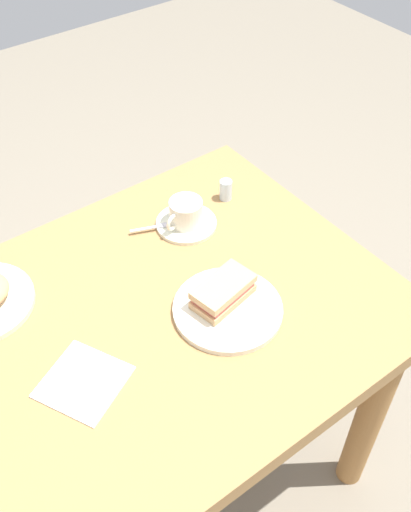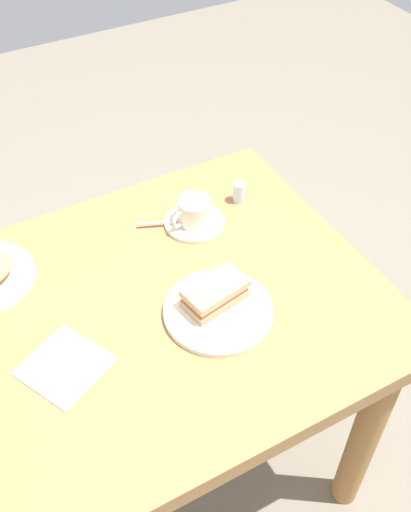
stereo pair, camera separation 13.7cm
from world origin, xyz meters
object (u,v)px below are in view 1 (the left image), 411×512
coffee_saucer (186,223)px  sandwich_front (223,292)px  dining_table (164,347)px  sandwich_plate (228,309)px  spoon (156,226)px  coffee_cup (185,212)px  salt_shaker (226,190)px  napkin (83,382)px

coffee_saucer → sandwich_front: bearing=71.9°
dining_table → sandwich_plate: size_ratio=4.19×
coffee_saucer → spoon: bearing=-21.7°
dining_table → coffee_cup: size_ratio=9.08×
coffee_saucer → salt_shaker: bearing=-170.5°
coffee_cup → salt_shaker: 0.15m
dining_table → spoon: (-0.13, -0.22, 0.15)m
sandwich_plate → napkin: sandwich_plate is taller
coffee_saucer → spoon: 0.08m
coffee_cup → spoon: coffee_cup is taller
dining_table → sandwich_plate: sandwich_plate is taller
dining_table → sandwich_front: bearing=150.8°
dining_table → napkin: bearing=15.8°
coffee_saucer → napkin: bearing=30.9°
sandwich_front → spoon: (-0.01, -0.29, -0.03)m
coffee_saucer → salt_shaker: (-0.14, -0.02, 0.02)m
sandwich_plate → coffee_saucer: 0.30m
spoon → napkin: size_ratio=0.64×
coffee_cup → salt_shaker: bearing=-170.4°
coffee_cup → napkin: bearing=30.9°
sandwich_plate → sandwich_front: size_ratio=1.58×
sandwich_front → coffee_cup: coffee_cup is taller
spoon → salt_shaker: salt_shaker is taller
sandwich_plate → sandwich_front: 0.04m
sandwich_plate → coffee_saucer: bearing=-107.7°
sandwich_plate → dining_table: bearing=-38.5°
coffee_saucer → napkin: size_ratio=1.02×
coffee_saucer → napkin: 0.50m
sandwich_front → coffee_cup: 0.27m
sandwich_front → coffee_cup: (-0.08, -0.26, 0.01)m
dining_table → coffee_saucer: (-0.20, -0.19, 0.14)m
dining_table → salt_shaker: 0.44m
dining_table → coffee_cup: 0.33m
spoon → napkin: 0.46m
sandwich_plate → coffee_cup: size_ratio=2.17×
sandwich_plate → salt_shaker: 0.39m
coffee_saucer → dining_table: bearing=43.4°
dining_table → coffee_saucer: bearing=-136.6°
coffee_cup → sandwich_plate: bearing=72.6°
spoon → coffee_saucer: bearing=158.3°
sandwich_plate → napkin: bearing=-4.5°
salt_shaker → sandwich_front: bearing=51.1°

